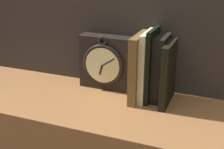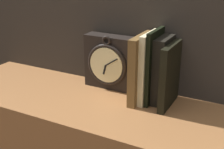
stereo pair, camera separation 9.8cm
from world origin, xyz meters
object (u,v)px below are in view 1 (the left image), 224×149
book_slot4_black (168,73)px  book_slot3_black (160,68)px  book_slot1_cream (147,66)px  clock (106,63)px  book_slot2_black (152,65)px  book_slot0_brown (139,67)px

book_slot4_black → book_slot3_black: bearing=147.7°
book_slot1_cream → book_slot3_black: (0.04, 0.01, -0.01)m
clock → book_slot1_cream: bearing=-12.1°
book_slot1_cream → book_slot3_black: book_slot1_cream is taller
clock → book_slot2_black: book_slot2_black is taller
clock → book_slot3_black: 0.21m
clock → book_slot4_black: (0.24, -0.04, 0.01)m
book_slot0_brown → book_slot1_cream: book_slot1_cream is taller
book_slot1_cream → book_slot2_black: bearing=12.1°
book_slot1_cream → book_slot4_black: 0.08m
book_slot3_black → book_slot4_black: book_slot3_black is taller
clock → book_slot0_brown: book_slot0_brown is taller
book_slot2_black → book_slot1_cream: bearing=-167.9°
book_slot1_cream → book_slot4_black: size_ratio=1.13×
clock → book_slot3_black: bearing=-6.1°
book_slot0_brown → book_slot3_black: (0.07, 0.02, -0.00)m
clock → book_slot1_cream: size_ratio=0.87×
clock → book_slot4_black: 0.24m
book_slot3_black → book_slot4_black: 0.04m
clock → book_slot1_cream: (0.16, -0.03, 0.02)m
book_slot1_cream → book_slot2_black: 0.02m
clock → book_slot0_brown: 0.15m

